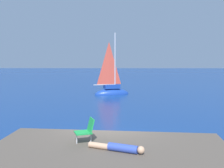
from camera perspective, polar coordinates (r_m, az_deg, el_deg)
ground_plane at (r=11.27m, az=-0.96°, el=-13.30°), size 160.00×160.00×0.00m
shore_ledge at (r=8.38m, az=-0.68°, el=-16.88°), size 7.80×4.69×0.92m
boulder_seaward at (r=11.01m, az=-6.24°, el=-13.82°), size 1.64×1.56×0.96m
boulder_inland at (r=10.38m, az=-6.40°, el=-15.05°), size 1.23×1.16×0.66m
sailboat_near at (r=26.27m, az=-0.08°, el=-1.48°), size 3.72×2.22×6.71m
person_sunbather at (r=7.99m, az=1.45°, el=-13.63°), size 1.68×0.81×0.25m
beach_chair at (r=8.71m, az=-5.55°, el=-9.76°), size 0.72×0.65×0.80m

